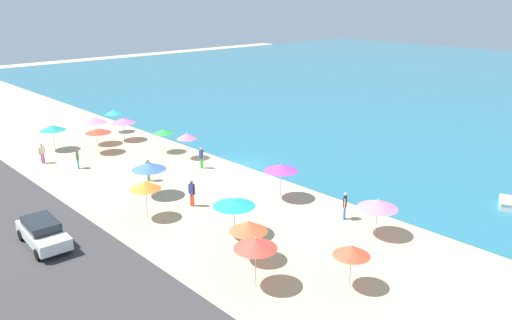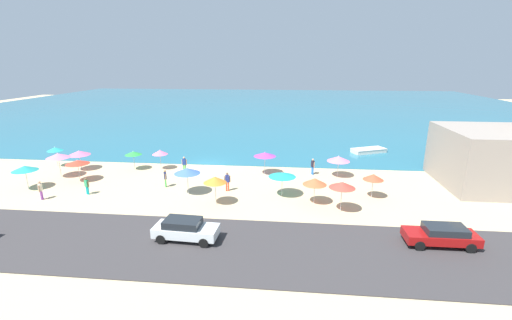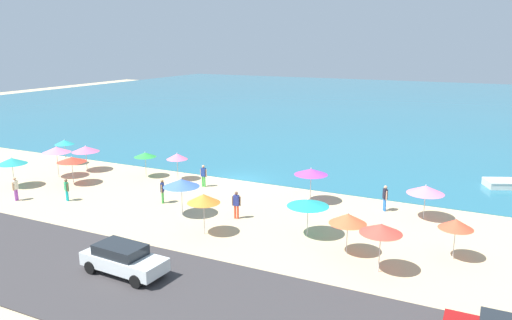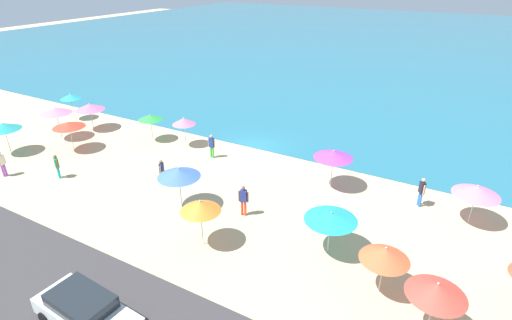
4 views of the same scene
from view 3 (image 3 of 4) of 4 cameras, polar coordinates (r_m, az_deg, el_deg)
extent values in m
plane|color=tan|center=(40.58, -1.73, -2.36)|extent=(160.00, 160.00, 0.00)
cube|color=#24687F|center=(91.98, 14.62, 6.18)|extent=(150.00, 110.00, 0.05)
cube|color=#373435|center=(27.01, -20.30, -11.57)|extent=(80.00, 8.00, 0.06)
cylinder|color=#B2B2B7|center=(45.82, -18.80, -0.10)|extent=(0.05, 0.05, 1.75)
cone|color=pink|center=(45.60, -18.90, 1.20)|extent=(2.32, 2.32, 0.48)
sphere|color=silver|center=(45.54, -18.93, 1.53)|extent=(0.08, 0.08, 0.08)
cylinder|color=#B2B2B7|center=(42.95, -25.98, -1.56)|extent=(0.05, 0.05, 1.88)
cone|color=teal|center=(42.70, -26.14, -0.10)|extent=(2.27, 2.27, 0.48)
sphere|color=silver|center=(42.65, -26.18, 0.26)|extent=(0.08, 0.08, 0.08)
cylinder|color=#B2B2B7|center=(41.91, -20.21, -1.37)|extent=(0.05, 0.05, 1.86)
cone|color=#F13D2A|center=(41.66, -20.33, 0.06)|extent=(2.27, 2.27, 0.38)
sphere|color=silver|center=(41.61, -20.35, 0.35)|extent=(0.08, 0.08, 0.08)
cylinder|color=#B2B2B7|center=(28.10, 21.70, -8.85)|extent=(0.05, 0.05, 1.74)
cone|color=#DD4C2F|center=(27.73, 21.90, -6.79)|extent=(1.77, 1.77, 0.51)
sphere|color=silver|center=(27.63, 21.95, -6.24)|extent=(0.08, 0.08, 0.08)
cylinder|color=#B2B2B7|center=(44.50, -21.71, -0.48)|extent=(0.05, 0.05, 2.14)
cone|color=pink|center=(44.24, -21.85, 1.10)|extent=(2.32, 2.32, 0.47)
sphere|color=silver|center=(44.18, -21.88, 1.43)|extent=(0.08, 0.08, 0.08)
cylinder|color=#B2B2B7|center=(33.54, 18.68, -4.98)|extent=(0.05, 0.05, 1.74)
cone|color=pink|center=(33.22, 18.82, -3.22)|extent=(2.33, 2.33, 0.51)
sphere|color=silver|center=(33.15, 18.86, -2.75)|extent=(0.08, 0.08, 0.08)
cylinder|color=#B2B2B7|center=(41.03, -8.95, -1.05)|extent=(0.05, 0.05, 1.78)
cone|color=pink|center=(40.78, -9.00, 0.41)|extent=(1.72, 1.72, 0.47)
sphere|color=silver|center=(40.72, -9.02, 0.77)|extent=(0.08, 0.08, 0.08)
cylinder|color=#B2B2B7|center=(42.40, -12.49, -0.75)|extent=(0.05, 0.05, 1.76)
cone|color=green|center=(42.16, -12.56, 0.59)|extent=(1.82, 1.82, 0.37)
sphere|color=silver|center=(42.12, -12.57, 0.88)|extent=(0.08, 0.08, 0.08)
cylinder|color=#B2B2B7|center=(35.15, 6.26, -3.21)|extent=(0.05, 0.05, 2.06)
cone|color=purple|center=(34.82, 6.31, -1.33)|extent=(2.36, 2.36, 0.42)
sphere|color=silver|center=(34.76, 6.32, -0.95)|extent=(0.08, 0.08, 0.08)
cylinder|color=#B2B2B7|center=(32.71, -8.46, -4.62)|extent=(0.05, 0.05, 2.00)
cone|color=#4068C4|center=(32.36, -8.53, -2.60)|extent=(2.36, 2.36, 0.50)
sphere|color=silver|center=(32.29, -8.55, -2.12)|extent=(0.08, 0.08, 0.08)
cylinder|color=#B2B2B7|center=(29.46, -5.95, -6.62)|extent=(0.05, 0.05, 1.99)
cone|color=orange|center=(29.06, -6.01, -4.39)|extent=(1.93, 1.93, 0.52)
sphere|color=silver|center=(28.98, -6.02, -3.85)|extent=(0.08, 0.08, 0.08)
cylinder|color=#B2B2B7|center=(48.84, -20.94, 0.64)|extent=(0.05, 0.05, 1.92)
cone|color=teal|center=(48.62, -21.05, 1.91)|extent=(1.72, 1.72, 0.41)
sphere|color=silver|center=(48.58, -21.08, 2.18)|extent=(0.08, 0.08, 0.08)
cylinder|color=#B2B2B7|center=(25.44, 13.94, -10.20)|extent=(0.05, 0.05, 2.08)
cone|color=#F34234|center=(24.98, 14.10, -7.61)|extent=(2.08, 2.08, 0.48)
sphere|color=silver|center=(24.88, 14.13, -7.03)|extent=(0.08, 0.08, 0.08)
cylinder|color=#B2B2B7|center=(29.24, 5.90, -6.90)|extent=(0.05, 0.05, 1.87)
cone|color=teal|center=(28.89, 5.96, -4.91)|extent=(2.46, 2.46, 0.36)
sphere|color=silver|center=(28.82, 5.97, -4.51)|extent=(0.08, 0.08, 0.08)
cylinder|color=#B2B2B7|center=(27.22, 10.35, -8.78)|extent=(0.05, 0.05, 1.76)
cone|color=#E75B33|center=(26.82, 10.45, -6.60)|extent=(2.01, 2.01, 0.55)
sphere|color=silver|center=(26.72, 10.48, -5.99)|extent=(0.08, 0.08, 0.08)
cylinder|color=green|center=(38.94, -5.89, -2.47)|extent=(0.14, 0.14, 0.84)
cylinder|color=green|center=(39.03, -6.11, -2.44)|extent=(0.14, 0.14, 0.84)
cube|color=navy|center=(38.79, -6.03, -1.39)|extent=(0.36, 0.23, 0.66)
sphere|color=tan|center=(38.67, -6.04, -0.73)|extent=(0.22, 0.22, 0.22)
cylinder|color=tan|center=(38.68, -5.72, -1.50)|extent=(0.09, 0.09, 0.60)
cylinder|color=tan|center=(38.92, -6.33, -1.42)|extent=(0.09, 0.09, 0.60)
cylinder|color=#12A7AB|center=(37.96, -20.82, -3.79)|extent=(0.14, 0.14, 0.76)
cylinder|color=#12A7AB|center=(37.80, -20.72, -3.86)|extent=(0.14, 0.14, 0.76)
cube|color=#2D955F|center=(37.69, -20.86, -2.83)|extent=(0.42, 0.34, 0.60)
sphere|color=brown|center=(37.58, -20.91, -2.20)|extent=(0.22, 0.22, 0.22)
cylinder|color=brown|center=(37.92, -20.98, -2.83)|extent=(0.09, 0.09, 0.54)
cylinder|color=brown|center=(37.48, -20.72, -2.99)|extent=(0.09, 0.09, 0.54)
cylinder|color=blue|center=(34.37, 14.53, -5.02)|extent=(0.14, 0.14, 0.85)
cylinder|color=blue|center=(34.53, 14.42, -4.93)|extent=(0.14, 0.14, 0.85)
cube|color=black|center=(34.22, 14.55, -3.77)|extent=(0.38, 0.42, 0.67)
sphere|color=tan|center=(34.09, 14.59, -3.02)|extent=(0.22, 0.22, 0.22)
cylinder|color=tan|center=(34.03, 14.69, -3.96)|extent=(0.09, 0.09, 0.61)
cylinder|color=tan|center=(34.45, 14.40, -3.73)|extent=(0.09, 0.09, 0.61)
cylinder|color=#A751BA|center=(39.30, -25.80, -3.65)|extent=(0.14, 0.14, 0.82)
cylinder|color=#A751BA|center=(39.43, -25.63, -3.58)|extent=(0.14, 0.14, 0.82)
cube|color=beige|center=(39.17, -25.82, -2.59)|extent=(0.28, 0.40, 0.65)
sphere|color=tan|center=(39.06, -25.89, -1.95)|extent=(0.22, 0.22, 0.22)
cylinder|color=tan|center=(39.01, -26.04, -2.75)|extent=(0.09, 0.09, 0.58)
cylinder|color=tan|center=(39.36, -25.59, -2.57)|extent=(0.09, 0.09, 0.58)
cylinder|color=#E9462A|center=(32.01, -2.41, -5.95)|extent=(0.14, 0.14, 0.87)
cylinder|color=#E9462A|center=(31.97, -2.10, -5.97)|extent=(0.14, 0.14, 0.87)
cube|color=navy|center=(31.74, -2.27, -4.63)|extent=(0.40, 0.30, 0.69)
sphere|color=brown|center=(31.59, -2.28, -3.81)|extent=(0.22, 0.22, 0.22)
cylinder|color=brown|center=(31.81, -2.69, -4.68)|extent=(0.09, 0.09, 0.62)
cylinder|color=brown|center=(31.70, -1.84, -4.74)|extent=(0.09, 0.09, 0.62)
cylinder|color=green|center=(35.46, -10.64, -4.26)|extent=(0.14, 0.14, 0.82)
cylinder|color=green|center=(35.63, -10.59, -4.18)|extent=(0.14, 0.14, 0.82)
cube|color=navy|center=(35.33, -10.67, -3.09)|extent=(0.35, 0.42, 0.65)
sphere|color=#A0774A|center=(35.21, -10.70, -2.38)|extent=(0.22, 0.22, 0.22)
cylinder|color=#A0774A|center=(35.12, -10.74, -3.28)|extent=(0.09, 0.09, 0.58)
cylinder|color=#A0774A|center=(35.57, -10.59, -3.05)|extent=(0.09, 0.09, 0.58)
cube|color=silver|center=(25.39, -14.81, -11.14)|extent=(4.39, 1.96, 0.65)
cube|color=#1E2328|center=(25.30, -15.24, -9.84)|extent=(2.49, 1.64, 0.50)
cylinder|color=black|center=(25.14, -11.02, -11.99)|extent=(0.65, 0.26, 0.64)
cylinder|color=black|center=(24.08, -13.56, -13.33)|extent=(0.65, 0.26, 0.64)
cylinder|color=black|center=(27.00, -15.83, -10.43)|extent=(0.65, 0.26, 0.64)
cylinder|color=black|center=(26.01, -18.39, -11.56)|extent=(0.65, 0.26, 0.64)
camera|label=1|loc=(13.80, 79.55, 11.54)|focal=35.00mm
camera|label=2|loc=(9.32, -83.55, 4.93)|focal=24.00mm
camera|label=4|loc=(11.99, 1.98, 18.93)|focal=28.00mm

